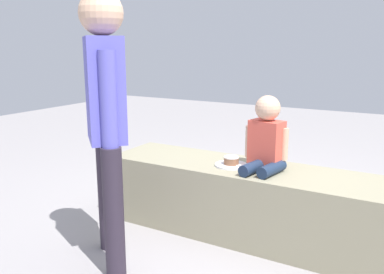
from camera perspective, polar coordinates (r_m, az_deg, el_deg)
name	(u,v)px	position (r m, az deg, el deg)	size (l,w,h in m)	color
ground_plane	(263,238)	(2.85, 9.99, -13.93)	(12.00, 12.00, 0.00)	gray
concrete_ledge	(264,204)	(2.75, 10.19, -9.42)	(2.22, 0.52, 0.48)	gray
child_seated	(266,138)	(2.61, 10.49, -0.12)	(0.28, 0.33, 0.48)	#1D2D49
adult_standing	(106,107)	(2.29, -12.19, 4.20)	(0.37, 0.36, 1.56)	#2D2533
cake_plate	(231,163)	(2.71, 5.60, -3.67)	(0.22, 0.22, 0.07)	white
gift_bag	(295,183)	(3.57, 14.40, -6.30)	(0.22, 0.11, 0.30)	#B259BF
water_bottle_near_gift	(297,175)	(3.95, 14.68, -5.20)	(0.07, 0.07, 0.18)	silver
party_cup_red	(322,200)	(3.45, 17.98, -8.50)	(0.08, 0.08, 0.11)	red
handbag_black_leather	(260,173)	(3.75, 9.68, -5.03)	(0.32, 0.12, 0.37)	black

